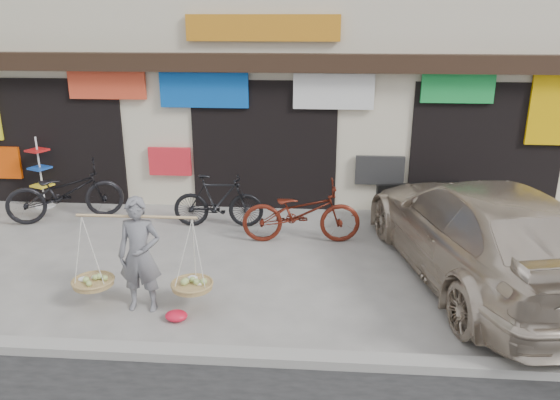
# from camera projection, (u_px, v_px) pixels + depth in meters

# --- Properties ---
(ground) EXTENTS (70.00, 70.00, 0.00)m
(ground) POSITION_uv_depth(u_px,v_px,m) (242.00, 282.00, 8.47)
(ground) COLOR gray
(ground) RESTS_ON ground
(kerb) EXTENTS (70.00, 0.25, 0.12)m
(kerb) POSITION_uv_depth(u_px,v_px,m) (218.00, 355.00, 6.57)
(kerb) COLOR gray
(kerb) RESTS_ON ground
(shophouse_block) EXTENTS (14.00, 6.32, 7.00)m
(shophouse_block) POSITION_uv_depth(u_px,v_px,m) (276.00, 36.00, 13.41)
(shophouse_block) COLOR beige
(shophouse_block) RESTS_ON ground
(street_vendor) EXTENTS (1.97, 0.57, 1.65)m
(street_vendor) POSITION_uv_depth(u_px,v_px,m) (140.00, 259.00, 7.49)
(street_vendor) COLOR slate
(street_vendor) RESTS_ON ground
(bike_0) EXTENTS (2.36, 1.62, 1.17)m
(bike_0) POSITION_uv_depth(u_px,v_px,m) (65.00, 192.00, 10.88)
(bike_0) COLOR black
(bike_0) RESTS_ON ground
(bike_1) EXTENTS (1.76, 0.56, 1.05)m
(bike_1) POSITION_uv_depth(u_px,v_px,m) (218.00, 201.00, 10.54)
(bike_1) COLOR black
(bike_1) RESTS_ON ground
(bike_2) EXTENTS (2.18, 0.90, 1.12)m
(bike_2) POSITION_uv_depth(u_px,v_px,m) (301.00, 212.00, 9.84)
(bike_2) COLOR #50180D
(bike_2) RESTS_ON ground
(suv) EXTENTS (3.29, 5.79, 1.58)m
(suv) POSITION_uv_depth(u_px,v_px,m) (481.00, 231.00, 8.37)
(suv) COLOR #C2B19C
(suv) RESTS_ON ground
(display_rack) EXTENTS (0.48, 0.48, 1.54)m
(display_rack) POSITION_uv_depth(u_px,v_px,m) (41.00, 179.00, 11.62)
(display_rack) COLOR silver
(display_rack) RESTS_ON ground
(red_bag) EXTENTS (0.31, 0.25, 0.14)m
(red_bag) POSITION_uv_depth(u_px,v_px,m) (176.00, 316.00, 7.40)
(red_bag) COLOR red
(red_bag) RESTS_ON ground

